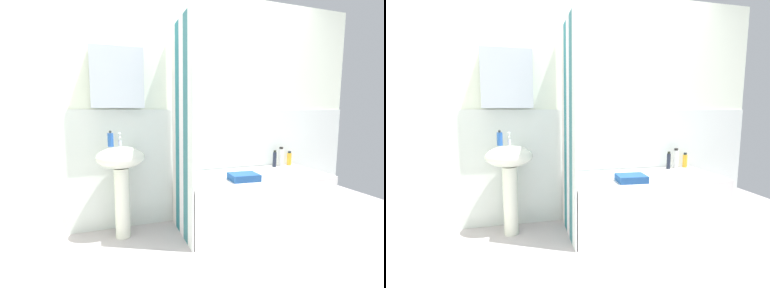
% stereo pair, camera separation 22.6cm
% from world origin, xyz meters
% --- Properties ---
extents(wall_back_tiled, '(3.60, 0.18, 2.40)m').
position_xyz_m(wall_back_tiled, '(-0.06, 1.26, 1.14)').
color(wall_back_tiled, white).
rests_on(wall_back_tiled, ground_plane).
extents(wall_left_tiled, '(0.07, 1.81, 2.40)m').
position_xyz_m(wall_left_tiled, '(-1.57, 0.34, 1.12)').
color(wall_left_tiled, white).
rests_on(wall_left_tiled, ground_plane).
extents(sink, '(0.44, 0.34, 0.86)m').
position_xyz_m(sink, '(-0.98, 1.03, 0.63)').
color(sink, silver).
rests_on(sink, ground_plane).
extents(faucet, '(0.03, 0.12, 0.12)m').
position_xyz_m(faucet, '(-0.98, 1.11, 0.92)').
color(faucet, silver).
rests_on(faucet, sink).
extents(soap_dispenser, '(0.05, 0.05, 0.15)m').
position_xyz_m(soap_dispenser, '(-1.07, 1.08, 0.93)').
color(soap_dispenser, '#2652A4').
rests_on(soap_dispenser, sink).
extents(bathtub, '(1.51, 0.67, 0.54)m').
position_xyz_m(bathtub, '(0.33, 0.89, 0.27)').
color(bathtub, silver).
rests_on(bathtub, ground_plane).
extents(shower_curtain, '(0.01, 0.67, 2.00)m').
position_xyz_m(shower_curtain, '(-0.44, 0.89, 1.00)').
color(shower_curtain, white).
rests_on(shower_curtain, ground_plane).
extents(body_wash_bottle, '(0.05, 0.05, 0.17)m').
position_xyz_m(body_wash_bottle, '(0.98, 1.16, 0.62)').
color(body_wash_bottle, gold).
rests_on(body_wash_bottle, bathtub).
extents(shampoo_bottle, '(0.06, 0.06, 0.23)m').
position_xyz_m(shampoo_bottle, '(0.86, 1.16, 0.64)').
color(shampoo_bottle, white).
rests_on(shampoo_bottle, bathtub).
extents(lotion_bottle, '(0.04, 0.04, 0.20)m').
position_xyz_m(lotion_bottle, '(0.75, 1.13, 0.63)').
color(lotion_bottle, '#212736').
rests_on(lotion_bottle, bathtub).
extents(towel_folded, '(0.28, 0.21, 0.06)m').
position_xyz_m(towel_folded, '(0.11, 0.72, 0.57)').
color(towel_folded, navy).
rests_on(towel_folded, bathtub).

